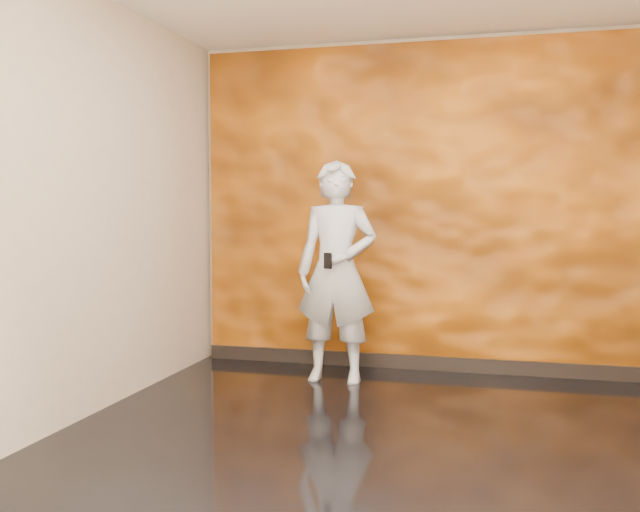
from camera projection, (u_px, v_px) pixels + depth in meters
The scene contains 5 objects.
room at pixel (390, 203), 4.11m from camera, with size 4.02×4.02×2.81m.
feature_wall at pixel (427, 207), 6.00m from camera, with size 3.90×0.06×2.75m, color orange.
baseboard at pixel (425, 363), 6.05m from camera, with size 3.90×0.04×0.12m, color black.
man at pixel (337, 272), 5.62m from camera, with size 0.64×0.42×1.75m, color #AAAEBA.
phone at pixel (328, 261), 5.39m from camera, with size 0.07×0.01×0.12m, color black.
Camera 1 is at (0.66, -4.09, 1.37)m, focal length 40.00 mm.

